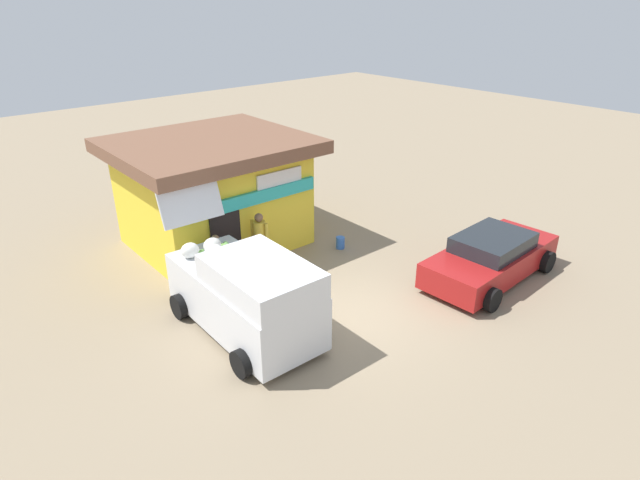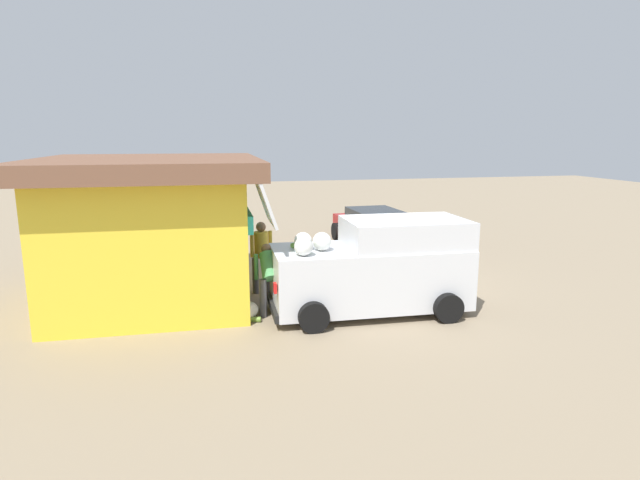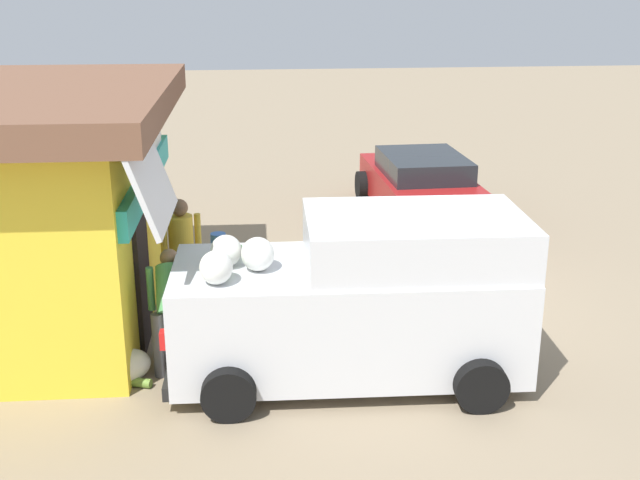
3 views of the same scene
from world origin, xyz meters
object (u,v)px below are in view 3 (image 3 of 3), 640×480
at_px(paint_bucket, 218,243).
at_px(delivery_van, 358,298).
at_px(customer_bending, 171,303).
at_px(unloaded_banana_pile, 126,367).
at_px(parked_sedan, 422,187).
at_px(vendor_standing, 182,249).

bearing_deg(paint_bucket, delivery_van, -158.71).
distance_m(customer_bending, unloaded_banana_pile, 0.93).
xyz_separation_m(delivery_van, parked_sedan, (6.37, -2.21, -0.39)).
xyz_separation_m(unloaded_banana_pile, paint_bucket, (4.48, -0.99, 0.00)).
bearing_deg(parked_sedan, delivery_van, 160.90).
xyz_separation_m(customer_bending, paint_bucket, (4.23, -0.44, -0.70)).
bearing_deg(customer_bending, unloaded_banana_pile, 113.70).
bearing_deg(delivery_van, unloaded_banana_pile, 88.09).
bearing_deg(vendor_standing, delivery_van, -131.40).
relative_size(delivery_van, customer_bending, 3.07).
bearing_deg(customer_bending, parked_sedan, -36.23).
distance_m(delivery_van, unloaded_banana_pile, 2.89).
bearing_deg(delivery_van, paint_bucket, 21.29).
bearing_deg(unloaded_banana_pile, delivery_van, -91.91).
height_order(delivery_van, parked_sedan, delivery_van).
distance_m(parked_sedan, unloaded_banana_pile, 8.02).
relative_size(unloaded_banana_pile, paint_bucket, 2.29).
xyz_separation_m(parked_sedan, customer_bending, (-6.03, 4.42, 0.27)).
height_order(parked_sedan, unloaded_banana_pile, parked_sedan).
distance_m(vendor_standing, customer_bending, 1.60).
bearing_deg(parked_sedan, customer_bending, 143.77).
relative_size(vendor_standing, unloaded_banana_pile, 2.08).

